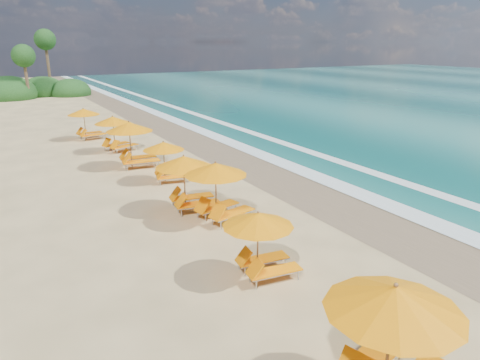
{
  "coord_description": "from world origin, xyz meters",
  "views": [
    {
      "loc": [
        -8.34,
        -14.55,
        6.5
      ],
      "look_at": [
        0.0,
        0.0,
        1.2
      ],
      "focal_mm": 32.75,
      "sensor_mm": 36.0,
      "label": 1
    }
  ],
  "objects": [
    {
      "name": "station_9",
      "position": [
        -2.57,
        16.88,
        1.24
      ],
      "size": [
        2.54,
        2.39,
        2.2
      ],
      "rotation": [
        0.0,
        0.0,
        0.11
      ],
      "color": "olive",
      "rests_on": "ground"
    },
    {
      "name": "station_3",
      "position": [
        -2.16,
        -5.07,
        1.15
      ],
      "size": [
        2.39,
        2.26,
        2.05
      ],
      "rotation": [
        0.0,
        0.0,
        -0.13
      ],
      "color": "olive",
      "rests_on": "ground"
    },
    {
      "name": "ground",
      "position": [
        0.0,
        0.0,
        0.0
      ],
      "size": [
        160.0,
        160.0,
        0.0
      ],
      "primitive_type": "plane",
      "color": "#D4B97C",
      "rests_on": "ground"
    },
    {
      "name": "station_7",
      "position": [
        -1.84,
        8.25,
        1.42
      ],
      "size": [
        2.93,
        2.77,
        2.53
      ],
      "rotation": [
        0.0,
        0.0,
        -0.12
      ],
      "color": "olive",
      "rests_on": "ground"
    },
    {
      "name": "station_4",
      "position": [
        -1.3,
        -0.74,
        1.33
      ],
      "size": [
        2.87,
        2.76,
        2.37
      ],
      "rotation": [
        0.0,
        0.0,
        0.21
      ],
      "color": "olive",
      "rests_on": "ground"
    },
    {
      "name": "station_6",
      "position": [
        -1.24,
        4.89,
        1.13
      ],
      "size": [
        2.48,
        2.38,
        2.02
      ],
      "rotation": [
        0.0,
        0.0,
        -0.23
      ],
      "color": "olive",
      "rests_on": "ground"
    },
    {
      "name": "surf_foam",
      "position": [
        6.7,
        0.0,
        0.03
      ],
      "size": [
        4.0,
        160.0,
        0.01
      ],
      "color": "white",
      "rests_on": "ground"
    },
    {
      "name": "station_2",
      "position": [
        -2.5,
        -10.06,
        1.42
      ],
      "size": [
        3.19,
        3.11,
        2.53
      ],
      "rotation": [
        0.0,
        0.0,
        0.29
      ],
      "color": "olive",
      "rests_on": "ground"
    },
    {
      "name": "wet_sand",
      "position": [
        4.0,
        0.0,
        0.01
      ],
      "size": [
        4.0,
        160.0,
        0.01
      ],
      "primitive_type": "cube",
      "color": "#8C7453",
      "rests_on": "ground"
    },
    {
      "name": "station_8",
      "position": [
        -1.75,
        12.27,
        1.26
      ],
      "size": [
        2.89,
        2.83,
        2.26
      ],
      "rotation": [
        0.0,
        0.0,
        0.34
      ],
      "color": "olive",
      "rests_on": "ground"
    },
    {
      "name": "station_5",
      "position": [
        -1.85,
        0.88,
        1.3
      ],
      "size": [
        2.7,
        2.56,
        2.32
      ],
      "rotation": [
        0.0,
        0.0,
        -0.13
      ],
      "color": "olive",
      "rests_on": "ground"
    }
  ]
}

